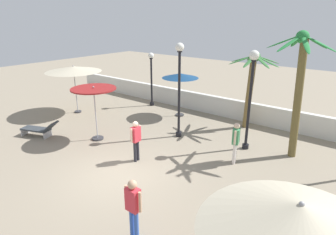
{
  "coord_description": "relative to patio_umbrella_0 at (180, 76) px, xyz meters",
  "views": [
    {
      "loc": [
        7.2,
        -6.25,
        5.49
      ],
      "look_at": [
        0.0,
        2.88,
        1.4
      ],
      "focal_mm": 31.0,
      "sensor_mm": 36.0,
      "label": 1
    }
  ],
  "objects": [
    {
      "name": "guest_2",
      "position": [
        4.89,
        -8.71,
        -1.25
      ],
      "size": [
        0.56,
        0.24,
        1.73
      ],
      "color": "#3359B2",
      "rests_on": "ground_plane"
    },
    {
      "name": "patio_umbrella_2",
      "position": [
        -5.16,
        -3.31,
        0.3
      ],
      "size": [
        3.16,
        3.16,
        2.82
      ],
      "color": "#333338",
      "rests_on": "ground_plane"
    },
    {
      "name": "patio_umbrella_0",
      "position": [
        0.0,
        0.0,
        0.0
      ],
      "size": [
        2.06,
        2.06,
        2.54
      ],
      "color": "#333338",
      "rests_on": "ground_plane"
    },
    {
      "name": "lamp_post_0",
      "position": [
        1.77,
        -2.51,
        0.46
      ],
      "size": [
        0.38,
        0.38,
        4.4
      ],
      "color": "black",
      "rests_on": "ground_plane"
    },
    {
      "name": "lounge_chair_0",
      "position": [
        -3.42,
        -6.66,
        -1.91
      ],
      "size": [
        1.95,
        1.19,
        0.84
      ],
      "color": "#B7B7BC",
      "rests_on": "ground_plane"
    },
    {
      "name": "patio_umbrella_1",
      "position": [
        8.73,
        -9.21,
        0.49
      ],
      "size": [
        2.91,
        2.91,
        3.1
      ],
      "color": "#333338",
      "rests_on": "ground_plane"
    },
    {
      "name": "palm_tree_0",
      "position": [
        3.88,
        0.64,
        0.25
      ],
      "size": [
        2.54,
        2.54,
        3.9
      ],
      "color": "brown",
      "rests_on": "ground_plane"
    },
    {
      "name": "palm_tree_1",
      "position": [
        6.54,
        -1.29,
        0.83
      ],
      "size": [
        2.58,
        2.38,
        5.01
      ],
      "color": "brown",
      "rests_on": "ground_plane"
    },
    {
      "name": "guest_0",
      "position": [
        5.09,
        -3.35,
        -1.28
      ],
      "size": [
        0.33,
        0.54,
        1.68
      ],
      "color": "silver",
      "rests_on": "ground_plane"
    },
    {
      "name": "boundary_wall",
      "position": [
        2.16,
        1.51,
        -1.76
      ],
      "size": [
        25.2,
        0.3,
        1.08
      ],
      "primitive_type": "cube",
      "color": "silver",
      "rests_on": "ground_plane"
    },
    {
      "name": "lamp_post_2",
      "position": [
        4.87,
        -1.81,
        0.44
      ],
      "size": [
        0.4,
        0.4,
        4.23
      ],
      "color": "black",
      "rests_on": "ground_plane"
    },
    {
      "name": "lamp_post_1",
      "position": [
        -2.62,
        0.53,
        -0.27
      ],
      "size": [
        0.35,
        0.35,
        3.36
      ],
      "color": "black",
      "rests_on": "ground_plane"
    },
    {
      "name": "patio_umbrella_3",
      "position": [
        -1.01,
        -5.16,
        -0.1
      ],
      "size": [
        2.01,
        2.01,
        2.55
      ],
      "color": "#333338",
      "rests_on": "ground_plane"
    },
    {
      "name": "ground_plane",
      "position": [
        2.16,
        -6.71,
        -2.3
      ],
      "size": [
        56.0,
        56.0,
        0.0
      ],
      "primitive_type": "plane",
      "color": "gray"
    },
    {
      "name": "guest_1",
      "position": [
        1.94,
        -5.58,
        -1.28
      ],
      "size": [
        0.25,
        0.56,
        1.68
      ],
      "color": "#26262D",
      "rests_on": "ground_plane"
    }
  ]
}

